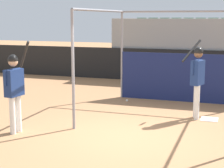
% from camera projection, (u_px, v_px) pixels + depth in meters
% --- Properties ---
extents(ground_plane, '(60.00, 60.00, 0.00)m').
position_uv_depth(ground_plane, '(128.00, 136.00, 8.43)').
color(ground_plane, '#A8754C').
extents(outfield_wall, '(24.00, 0.12, 1.35)m').
position_uv_depth(outfield_wall, '(180.00, 66.00, 15.33)').
color(outfield_wall, black).
rests_on(outfield_wall, ground).
extents(bleacher_section, '(5.95, 2.40, 2.63)m').
position_uv_depth(bleacher_section, '(185.00, 48.00, 16.40)').
color(bleacher_section, '#9E9E99').
rests_on(bleacher_section, ground).
extents(batting_cage, '(4.20, 3.92, 2.86)m').
position_uv_depth(batting_cage, '(182.00, 65.00, 11.19)').
color(batting_cage, gray).
rests_on(batting_cage, ground).
extents(home_plate, '(0.44, 0.44, 0.02)m').
position_uv_depth(home_plate, '(209.00, 119.00, 9.82)').
color(home_plate, white).
rests_on(home_plate, ground).
extents(player_batter, '(0.61, 0.94, 2.05)m').
position_uv_depth(player_batter, '(197.00, 75.00, 9.74)').
color(player_batter, white).
rests_on(player_batter, ground).
extents(player_waiting, '(0.51, 0.82, 2.12)m').
position_uv_depth(player_waiting, '(14.00, 86.00, 8.51)').
color(player_waiting, white).
rests_on(player_waiting, ground).
extents(baseball, '(0.07, 0.07, 0.07)m').
position_uv_depth(baseball, '(127.00, 101.00, 11.90)').
color(baseball, white).
rests_on(baseball, ground).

